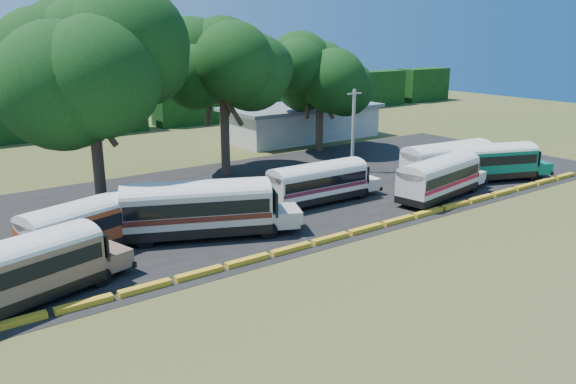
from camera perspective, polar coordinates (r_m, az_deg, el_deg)
ground at (r=35.24m, az=7.22°, el=-4.91°), size 160.00×160.00×0.00m
asphalt_strip at (r=44.81m, az=-2.23°, el=-0.22°), size 64.00×24.00×0.02m
curb at (r=35.88m, az=6.15°, el=-4.23°), size 53.70×0.45×0.30m
terminal_building at (r=68.36m, az=1.38°, el=7.14°), size 19.00×9.00×4.00m
treeline_backdrop at (r=76.07m, az=-18.15°, el=8.00°), size 130.00×4.00×6.00m
bus_beige at (r=29.01m, az=-25.93°, el=-7.09°), size 10.41×5.14×3.33m
bus_red at (r=34.56m, az=-18.97°, el=-2.79°), size 10.24×5.37×3.28m
bus_cream_west at (r=35.25m, az=-8.86°, el=-1.41°), size 11.30×6.89×3.66m
bus_cream_east at (r=42.08m, az=3.25°, el=1.18°), size 9.55×2.56×3.12m
bus_white_red at (r=44.60m, az=15.21°, el=1.60°), size 10.23×4.15×3.27m
bus_white_blue at (r=50.34m, az=16.02°, el=3.21°), size 10.53×3.64×3.39m
bus_teal at (r=51.54m, az=19.90°, el=3.12°), size 10.17×5.80×3.27m
tree_west at (r=41.41m, az=-19.63°, el=12.68°), size 10.84×10.84×14.78m
tree_center at (r=49.78m, az=-6.66°, el=13.32°), size 9.58×9.58×13.86m
tree_east at (r=60.49m, az=3.28°, el=11.90°), size 9.19×9.19×11.65m
utility_pole at (r=51.43m, az=6.64°, el=6.25°), size 1.60×0.30×7.60m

